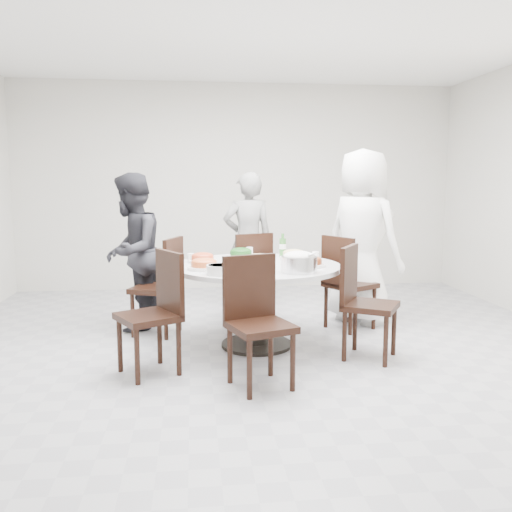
{
  "coord_description": "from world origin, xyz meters",
  "views": [
    {
      "loc": [
        -0.62,
        -4.49,
        1.5
      ],
      "look_at": [
        -0.07,
        0.29,
        0.82
      ],
      "focal_mm": 38.0,
      "sensor_mm": 36.0,
      "label": 1
    }
  ],
  "objects": [
    {
      "name": "beverage_bottle",
      "position": [
        0.25,
        0.73,
        0.86
      ],
      "size": [
        0.07,
        0.07,
        0.23
      ],
      "primitive_type": "cylinder",
      "color": "#33722D",
      "rests_on": "dining_table"
    },
    {
      "name": "chair_sw",
      "position": [
        -0.98,
        -0.36,
        0.47
      ],
      "size": [
        0.57,
        0.57,
        0.95
      ],
      "primitive_type": "cube",
      "rotation": [
        0.0,
        0.0,
        5.21
      ],
      "color": "black",
      "rests_on": "floor"
    },
    {
      "name": "dish_pale",
      "position": [
        0.32,
        0.53,
        0.79
      ],
      "size": [
        0.26,
        0.26,
        0.07
      ],
      "primitive_type": "cylinder",
      "color": "white",
      "rests_on": "dining_table"
    },
    {
      "name": "dining_table",
      "position": [
        -0.07,
        0.24,
        0.38
      ],
      "size": [
        1.5,
        1.5,
        0.75
      ],
      "primitive_type": "cylinder",
      "color": "silver",
      "rests_on": "floor"
    },
    {
      "name": "chair_ne",
      "position": [
        0.94,
        0.73,
        0.47
      ],
      "size": [
        0.57,
        0.57,
        0.95
      ],
      "primitive_type": "cube",
      "rotation": [
        0.0,
        0.0,
        2.1
      ],
      "color": "black",
      "rests_on": "floor"
    },
    {
      "name": "diner_right",
      "position": [
        1.13,
        0.97,
        0.91
      ],
      "size": [
        0.99,
        1.06,
        1.82
      ],
      "primitive_type": "imported",
      "rotation": [
        0.0,
        0.0,
        2.2
      ],
      "color": "white",
      "rests_on": "floor"
    },
    {
      "name": "dish_greens",
      "position": [
        -0.17,
        0.7,
        0.79
      ],
      "size": [
        0.27,
        0.27,
        0.07
      ],
      "primitive_type": "cylinder",
      "color": "white",
      "rests_on": "dining_table"
    },
    {
      "name": "chair_n",
      "position": [
        -0.06,
        1.2,
        0.47
      ],
      "size": [
        0.54,
        0.54,
        0.95
      ],
      "primitive_type": "cube",
      "rotation": [
        0.0,
        0.0,
        3.49
      ],
      "color": "black",
      "rests_on": "floor"
    },
    {
      "name": "soup_bowl",
      "position": [
        -0.4,
        -0.21,
        0.79
      ],
      "size": [
        0.24,
        0.24,
        0.07
      ],
      "primitive_type": "cylinder",
      "color": "white",
      "rests_on": "dining_table"
    },
    {
      "name": "chair_nw",
      "position": [
        -0.99,
        0.75,
        0.47
      ],
      "size": [
        0.54,
        0.54,
        0.95
      ],
      "primitive_type": "cube",
      "rotation": [
        0.0,
        0.0,
        4.36
      ],
      "color": "black",
      "rests_on": "floor"
    },
    {
      "name": "dish_orange",
      "position": [
        -0.54,
        0.41,
        0.78
      ],
      "size": [
        0.26,
        0.26,
        0.07
      ],
      "primitive_type": "cylinder",
      "color": "white",
      "rests_on": "dining_table"
    },
    {
      "name": "rice_bowl",
      "position": [
        0.23,
        -0.19,
        0.81
      ],
      "size": [
        0.3,
        0.3,
        0.13
      ],
      "primitive_type": "cylinder",
      "color": "silver",
      "rests_on": "dining_table"
    },
    {
      "name": "wall_back",
      "position": [
        0.0,
        3.0,
        1.4
      ],
      "size": [
        6.0,
        0.01,
        2.8
      ],
      "primitive_type": "cube",
      "color": "beige",
      "rests_on": "ground"
    },
    {
      "name": "wall_front",
      "position": [
        0.0,
        -3.0,
        1.4
      ],
      "size": [
        6.0,
        0.01,
        2.8
      ],
      "primitive_type": "cube",
      "color": "beige",
      "rests_on": "ground"
    },
    {
      "name": "diner_middle",
      "position": [
        0.01,
        1.76,
        0.79
      ],
      "size": [
        0.61,
        0.43,
        1.59
      ],
      "primitive_type": "imported",
      "rotation": [
        0.0,
        0.0,
        3.23
      ],
      "color": "black",
      "rests_on": "floor"
    },
    {
      "name": "dish_redbrown",
      "position": [
        0.38,
        0.07,
        0.78
      ],
      "size": [
        0.27,
        0.27,
        0.07
      ],
      "primitive_type": "cylinder",
      "color": "white",
      "rests_on": "dining_table"
    },
    {
      "name": "diner_left",
      "position": [
        -1.24,
        0.98,
        0.79
      ],
      "size": [
        0.71,
        0.85,
        1.57
      ],
      "primitive_type": "imported",
      "rotation": [
        0.0,
        0.0,
        4.55
      ],
      "color": "black",
      "rests_on": "floor"
    },
    {
      "name": "ceiling",
      "position": [
        0.0,
        0.0,
        2.8
      ],
      "size": [
        6.0,
        6.0,
        0.01
      ],
      "primitive_type": "cube",
      "color": "white",
      "rests_on": "ground"
    },
    {
      "name": "floor",
      "position": [
        0.0,
        0.0,
        0.0
      ],
      "size": [
        6.0,
        6.0,
        0.01
      ],
      "primitive_type": "cube",
      "color": "#A2A1A6",
      "rests_on": "ground"
    },
    {
      "name": "chopsticks",
      "position": [
        -0.08,
        0.94,
        0.76
      ],
      "size": [
        0.24,
        0.04,
        0.01
      ],
      "primitive_type": null,
      "color": "tan",
      "rests_on": "dining_table"
    },
    {
      "name": "tea_cups",
      "position": [
        -0.03,
        0.84,
        0.79
      ],
      "size": [
        0.07,
        0.07,
        0.08
      ],
      "primitive_type": "cylinder",
      "color": "white",
      "rests_on": "dining_table"
    },
    {
      "name": "chair_s",
      "position": [
        -0.15,
        -0.74,
        0.47
      ],
      "size": [
        0.54,
        0.54,
        0.95
      ],
      "primitive_type": "cube",
      "rotation": [
        0.0,
        0.0,
        6.62
      ],
      "color": "black",
      "rests_on": "floor"
    },
    {
      "name": "dish_tofu",
      "position": [
        -0.54,
        0.03,
        0.79
      ],
      "size": [
        0.28,
        0.28,
        0.07
      ],
      "primitive_type": "cylinder",
      "color": "white",
      "rests_on": "dining_table"
    },
    {
      "name": "chair_se",
      "position": [
        0.84,
        -0.2,
        0.47
      ],
      "size": [
        0.58,
        0.58,
        0.95
      ],
      "primitive_type": "cube",
      "rotation": [
        0.0,
        0.0,
        7.3
      ],
      "color": "black",
      "rests_on": "floor"
    }
  ]
}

